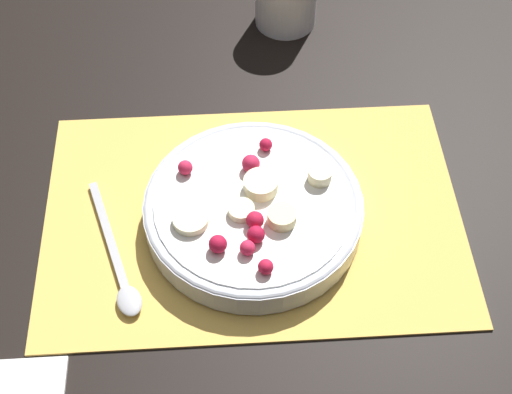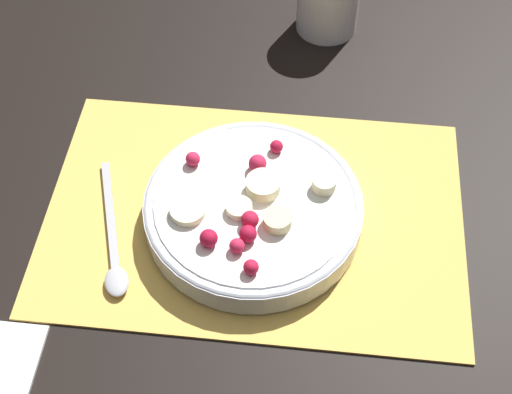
% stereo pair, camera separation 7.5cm
% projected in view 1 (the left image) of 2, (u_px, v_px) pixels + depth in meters
% --- Properties ---
extents(ground_plane, '(3.00, 3.00, 0.00)m').
position_uv_depth(ground_plane, '(253.00, 215.00, 0.79)').
color(ground_plane, black).
extents(placemat, '(0.46, 0.31, 0.01)m').
position_uv_depth(placemat, '(253.00, 214.00, 0.79)').
color(placemat, '#E0B251').
rests_on(placemat, ground_plane).
extents(fruit_bowl, '(0.24, 0.24, 0.05)m').
position_uv_depth(fruit_bowl, '(256.00, 209.00, 0.77)').
color(fruit_bowl, silver).
rests_on(fruit_bowl, placemat).
extents(spoon, '(0.07, 0.18, 0.01)m').
position_uv_depth(spoon, '(120.00, 271.00, 0.74)').
color(spoon, '#B2B2B7').
rests_on(spoon, placemat).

